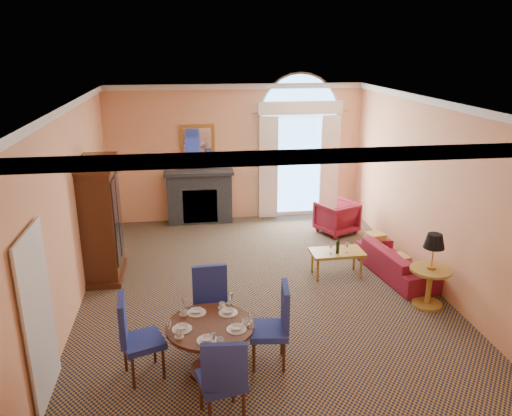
{
  "coord_description": "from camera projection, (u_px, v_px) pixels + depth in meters",
  "views": [
    {
      "loc": [
        -1.2,
        -7.76,
        4.05
      ],
      "look_at": [
        0.0,
        0.5,
        1.3
      ],
      "focal_mm": 35.0,
      "sensor_mm": 36.0,
      "label": 1
    }
  ],
  "objects": [
    {
      "name": "ground",
      "position": [
        260.0,
        287.0,
        8.73
      ],
      "size": [
        7.5,
        7.5,
        0.0
      ],
      "primitive_type": "plane",
      "color": "#13193C",
      "rests_on": "ground"
    },
    {
      "name": "room_envelope",
      "position": [
        253.0,
        138.0,
        8.56
      ],
      "size": [
        6.04,
        7.52,
        3.45
      ],
      "color": "#F9AA76",
      "rests_on": "ground"
    },
    {
      "name": "coffee_table",
      "position": [
        337.0,
        253.0,
        9.03
      ],
      "size": [
        0.96,
        0.55,
        0.78
      ],
      "rotation": [
        0.0,
        0.0,
        0.02
      ],
      "color": "#AA8433",
      "rests_on": "ground"
    },
    {
      "name": "dining_chair_east",
      "position": [
        277.0,
        320.0,
        6.49
      ],
      "size": [
        0.56,
        0.55,
        1.11
      ],
      "rotation": [
        0.0,
        0.0,
        1.45
      ],
      "color": "navy",
      "rests_on": "ground"
    },
    {
      "name": "dining_chair_north",
      "position": [
        210.0,
        300.0,
        7.0
      ],
      "size": [
        0.63,
        0.63,
        1.11
      ],
      "rotation": [
        0.0,
        0.0,
        3.5
      ],
      "color": "navy",
      "rests_on": "ground"
    },
    {
      "name": "armoire",
      "position": [
        101.0,
        222.0,
        8.82
      ],
      "size": [
        0.63,
        1.12,
        2.2
      ],
      "color": "#391B0D",
      "rests_on": "ground"
    },
    {
      "name": "sofa",
      "position": [
        397.0,
        262.0,
        9.1
      ],
      "size": [
        0.99,
        1.93,
        0.54
      ],
      "primitive_type": "imported",
      "rotation": [
        0.0,
        0.0,
        1.72
      ],
      "color": "maroon",
      "rests_on": "ground"
    },
    {
      "name": "dining_chair_south",
      "position": [
        223.0,
        376.0,
        5.4
      ],
      "size": [
        0.58,
        0.58,
        1.11
      ],
      "rotation": [
        0.0,
        0.0,
        0.21
      ],
      "color": "navy",
      "rests_on": "ground"
    },
    {
      "name": "side_table",
      "position": [
        432.0,
        263.0,
        7.9
      ],
      "size": [
        0.65,
        0.65,
        1.22
      ],
      "color": "#AA8433",
      "rests_on": "ground"
    },
    {
      "name": "armchair",
      "position": [
        336.0,
        217.0,
        11.16
      ],
      "size": [
        1.03,
        1.04,
        0.72
      ],
      "primitive_type": "imported",
      "rotation": [
        0.0,
        0.0,
        3.58
      ],
      "color": "maroon",
      "rests_on": "ground"
    },
    {
      "name": "dining_table",
      "position": [
        211.0,
        336.0,
        6.3
      ],
      "size": [
        1.12,
        1.12,
        0.9
      ],
      "color": "#391B0D",
      "rests_on": "ground"
    },
    {
      "name": "dining_chair_west",
      "position": [
        133.0,
        332.0,
        6.22
      ],
      "size": [
        0.63,
        0.63,
        1.11
      ],
      "rotation": [
        0.0,
        0.0,
        -1.23
      ],
      "color": "navy",
      "rests_on": "ground"
    }
  ]
}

